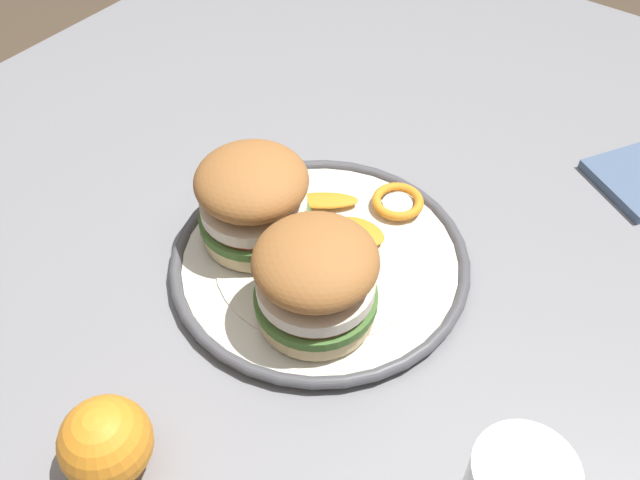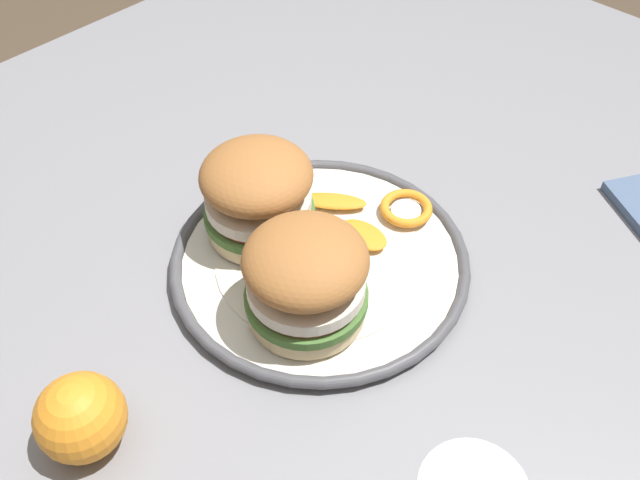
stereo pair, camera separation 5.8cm
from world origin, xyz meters
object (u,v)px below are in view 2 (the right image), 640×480
sandwich_half_right (258,193)px  dining_table (282,291)px  whole_orange (81,417)px  sandwich_half_left (306,277)px  dinner_plate (320,260)px

sandwich_half_right → dining_table: bearing=108.4°
dining_table → whole_orange: bearing=9.9°
sandwich_half_left → sandwich_half_right: bearing=-112.2°
dining_table → dinner_plate: size_ratio=4.66×
dinner_plate → dining_table: bearing=-80.8°
sandwich_half_right → dinner_plate: bearing=101.9°
sandwich_half_right → sandwich_half_left: bearing=67.8°
whole_orange → sandwich_half_left: bearing=167.8°
dinner_plate → sandwich_half_left: 0.10m
dinner_plate → whole_orange: size_ratio=4.12×
dining_table → dinner_plate: 0.10m
dinner_plate → sandwich_half_right: (0.02, -0.07, 0.06)m
dining_table → sandwich_half_left: bearing=60.2°
sandwich_half_left → sandwich_half_right: same height
sandwich_half_left → dining_table: bearing=-119.8°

